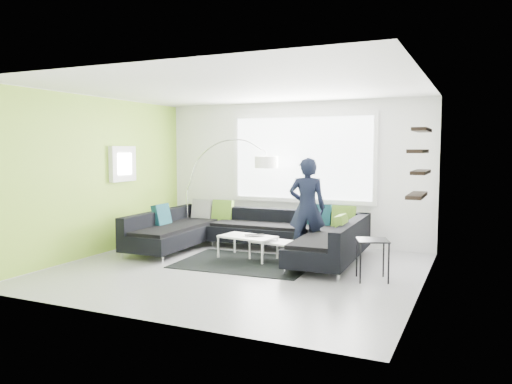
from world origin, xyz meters
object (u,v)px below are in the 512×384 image
at_px(coffee_table, 261,248).
at_px(laptop, 255,236).
at_px(sectional_sofa, 248,235).
at_px(side_table, 372,260).
at_px(arc_lamp, 187,190).
at_px(person, 307,208).

xyz_separation_m(coffee_table, laptop, (-0.09, -0.05, 0.21)).
xyz_separation_m(sectional_sofa, side_table, (2.33, -0.77, -0.07)).
bearing_deg(sectional_sofa, arc_lamp, 155.08).
distance_m(coffee_table, person, 1.06).
relative_size(sectional_sofa, person, 2.27).
height_order(coffee_table, laptop, laptop).
bearing_deg(coffee_table, arc_lamp, 163.83).
xyz_separation_m(arc_lamp, person, (2.71, -0.44, -0.17)).
relative_size(person, laptop, 4.31).
bearing_deg(sectional_sofa, side_table, -19.95).
xyz_separation_m(coffee_table, person, (0.65, 0.51, 0.67)).
height_order(arc_lamp, side_table, arc_lamp).
relative_size(arc_lamp, side_table, 3.50).
bearing_deg(laptop, coffee_table, -1.46).
bearing_deg(laptop, person, 4.81).
height_order(side_table, person, person).
distance_m(sectional_sofa, arc_lamp, 1.99).
distance_m(arc_lamp, side_table, 4.39).
relative_size(side_table, person, 0.34).
xyz_separation_m(sectional_sofa, arc_lamp, (-1.72, 0.74, 0.67)).
xyz_separation_m(coffee_table, arc_lamp, (-2.06, 0.95, 0.84)).
bearing_deg(arc_lamp, coffee_table, -26.68).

